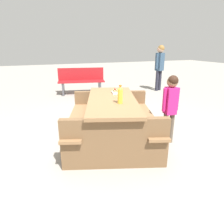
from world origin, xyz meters
name	(u,v)px	position (x,y,z in m)	size (l,w,h in m)	color
ground_plane	(112,141)	(0.00, 0.00, 0.00)	(30.00, 30.00, 0.00)	gray
picnic_table	(112,117)	(0.00, 0.00, 0.44)	(2.15, 1.90, 0.75)	olive
soda_bottle	(120,95)	(-0.29, -0.01, 0.88)	(0.08, 0.08, 0.27)	yellow
hotdog_tray	(115,92)	(0.33, -0.19, 0.78)	(0.20, 0.15, 0.08)	white
child_in_coat	(171,101)	(-0.38, -0.85, 0.72)	(0.18, 0.28, 1.13)	brown
park_bench_near	(81,80)	(3.66, -0.34, 0.45)	(0.69, 1.55, 0.85)	maroon
bystander_adult	(160,62)	(3.19, -3.04, 1.00)	(0.28, 0.37, 1.57)	#262633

